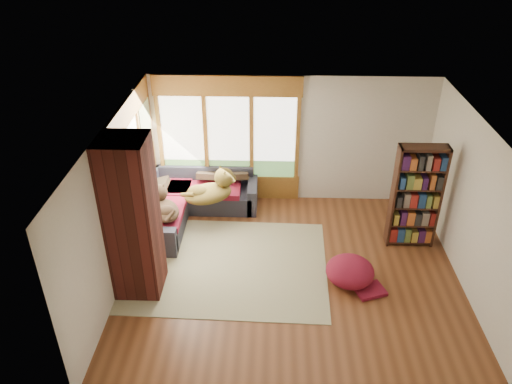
% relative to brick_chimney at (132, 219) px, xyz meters
% --- Properties ---
extents(floor, '(5.50, 5.50, 0.00)m').
position_rel_brick_chimney_xyz_m(floor, '(2.40, 0.35, -1.30)').
color(floor, '#5D3219').
rests_on(floor, ground).
extents(ceiling, '(5.50, 5.50, 0.00)m').
position_rel_brick_chimney_xyz_m(ceiling, '(2.40, 0.35, 1.30)').
color(ceiling, white).
extents(wall_back, '(5.50, 0.04, 2.60)m').
position_rel_brick_chimney_xyz_m(wall_back, '(2.40, 2.85, 0.00)').
color(wall_back, silver).
rests_on(wall_back, ground).
extents(wall_front, '(5.50, 0.04, 2.60)m').
position_rel_brick_chimney_xyz_m(wall_front, '(2.40, -2.15, 0.00)').
color(wall_front, silver).
rests_on(wall_front, ground).
extents(wall_left, '(0.04, 5.00, 2.60)m').
position_rel_brick_chimney_xyz_m(wall_left, '(-0.35, 0.35, 0.00)').
color(wall_left, silver).
rests_on(wall_left, ground).
extents(wall_right, '(0.04, 5.00, 2.60)m').
position_rel_brick_chimney_xyz_m(wall_right, '(5.15, 0.35, 0.00)').
color(wall_right, silver).
rests_on(wall_right, ground).
extents(windows_back, '(2.82, 0.10, 1.90)m').
position_rel_brick_chimney_xyz_m(windows_back, '(1.20, 2.82, 0.05)').
color(windows_back, '#926125').
rests_on(windows_back, wall_back).
extents(windows_left, '(0.10, 2.62, 1.90)m').
position_rel_brick_chimney_xyz_m(windows_left, '(-0.32, 1.55, 0.05)').
color(windows_left, '#926125').
rests_on(windows_left, wall_left).
extents(roller_blind, '(0.03, 0.72, 0.90)m').
position_rel_brick_chimney_xyz_m(roller_blind, '(-0.29, 2.38, 0.45)').
color(roller_blind, gray).
rests_on(roller_blind, wall_left).
extents(brick_chimney, '(0.70, 0.70, 2.60)m').
position_rel_brick_chimney_xyz_m(brick_chimney, '(0.00, 0.00, 0.00)').
color(brick_chimney, '#471914').
rests_on(brick_chimney, ground).
extents(sectional_sofa, '(2.20, 2.20, 0.80)m').
position_rel_brick_chimney_xyz_m(sectional_sofa, '(0.45, 2.05, -1.00)').
color(sectional_sofa, '#242430').
rests_on(sectional_sofa, ground).
extents(area_rug, '(3.47, 2.70, 0.01)m').
position_rel_brick_chimney_xyz_m(area_rug, '(1.30, 0.59, -1.29)').
color(area_rug, beige).
rests_on(area_rug, ground).
extents(bookshelf, '(0.82, 0.27, 1.92)m').
position_rel_brick_chimney_xyz_m(bookshelf, '(4.54, 1.34, -0.34)').
color(bookshelf, '#391D13').
rests_on(bookshelf, ground).
extents(pouf, '(0.93, 0.93, 0.42)m').
position_rel_brick_chimney_xyz_m(pouf, '(3.34, 0.23, -1.08)').
color(pouf, maroon).
rests_on(pouf, area_rug).
extents(dog_tan, '(1.09, 0.95, 0.53)m').
position_rel_brick_chimney_xyz_m(dog_tan, '(0.95, 1.90, -0.50)').
color(dog_tan, brown).
rests_on(dog_tan, sectional_sofa).
extents(dog_brindle, '(0.78, 0.89, 0.44)m').
position_rel_brick_chimney_xyz_m(dog_brindle, '(0.14, 1.36, -0.55)').
color(dog_brindle, black).
rests_on(dog_brindle, sectional_sofa).
extents(throw_pillows, '(1.98, 1.68, 0.45)m').
position_rel_brick_chimney_xyz_m(throw_pillows, '(0.53, 2.10, -0.55)').
color(throw_pillows, '#2D2217').
rests_on(throw_pillows, sectional_sofa).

